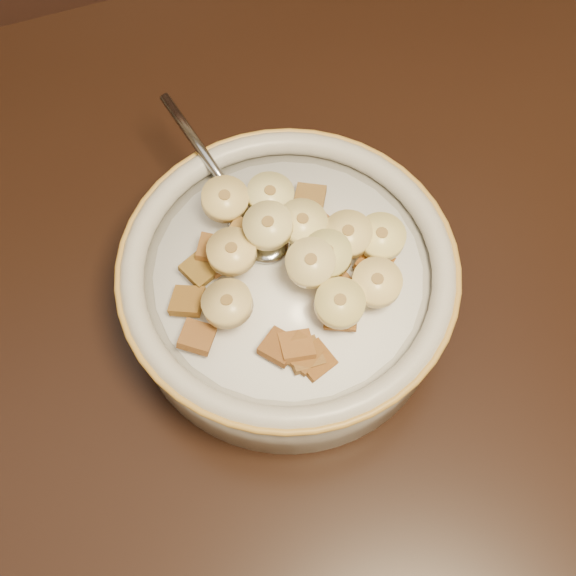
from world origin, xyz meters
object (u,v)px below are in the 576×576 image
object	(u,v)px
spoon	(259,233)
chair	(114,164)
cereal_bowl	(288,291)
table	(137,540)

from	to	relation	value
spoon	chair	bearing A→B (deg)	-91.12
chair	cereal_bowl	distance (m)	0.48
spoon	table	bearing A→B (deg)	32.81
chair	cereal_bowl	xyz separation A→B (m)	(0.10, -0.36, 0.29)
chair	spoon	world-z (taller)	chair
table	chair	world-z (taller)	chair
table	spoon	world-z (taller)	spoon
table	chair	size ratio (longest dim) A/B	1.45
table	cereal_bowl	bearing A→B (deg)	38.61
chair	spoon	bearing A→B (deg)	-75.23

